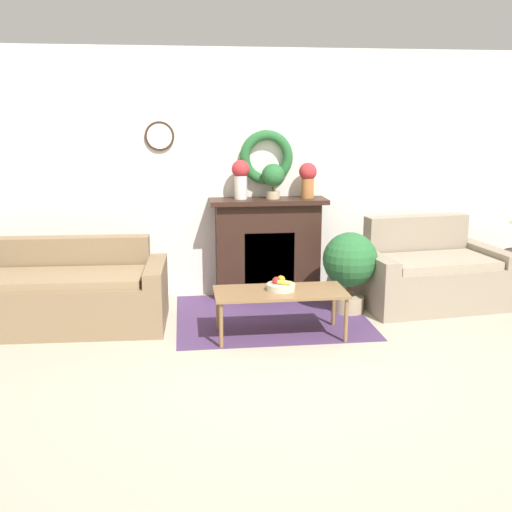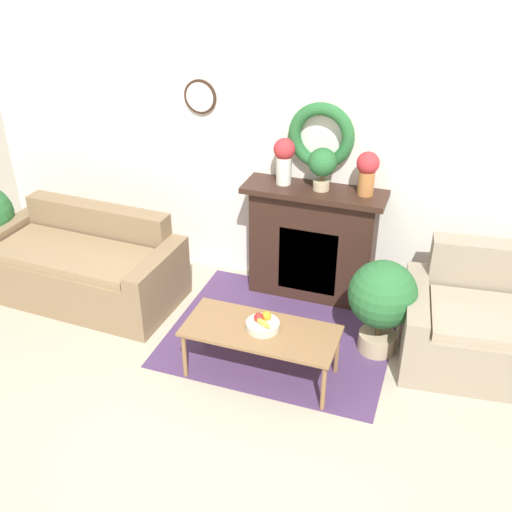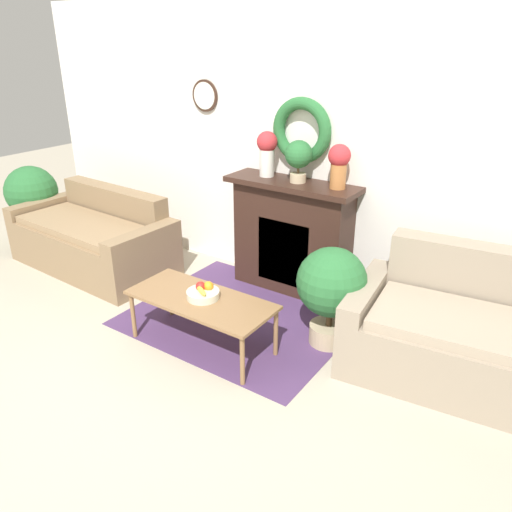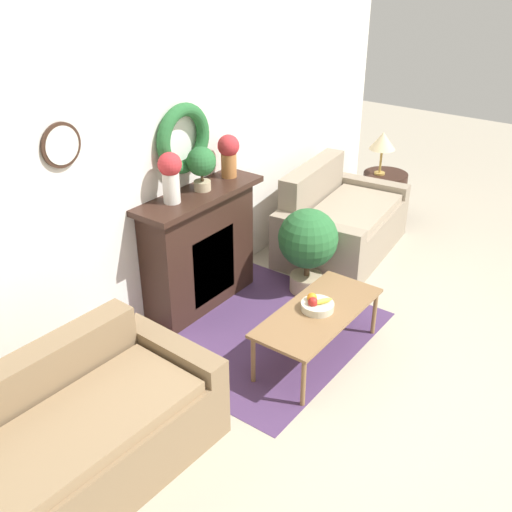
{
  "view_description": "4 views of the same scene",
  "coord_description": "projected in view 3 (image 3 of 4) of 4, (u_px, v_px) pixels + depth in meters",
  "views": [
    {
      "loc": [
        -0.86,
        -4.25,
        1.98
      ],
      "look_at": [
        -0.18,
        1.27,
        0.68
      ],
      "focal_mm": 42.0,
      "sensor_mm": 36.0,
      "label": 1
    },
    {
      "loc": [
        1.2,
        -2.61,
        3.21
      ],
      "look_at": [
        -0.18,
        1.3,
        0.84
      ],
      "focal_mm": 42.0,
      "sensor_mm": 36.0,
      "label": 2
    },
    {
      "loc": [
        2.31,
        -1.7,
        2.33
      ],
      "look_at": [
        0.2,
        1.39,
        0.68
      ],
      "focal_mm": 35.0,
      "sensor_mm": 36.0,
      "label": 3
    },
    {
      "loc": [
        -3.44,
        -1.03,
        3.01
      ],
      "look_at": [
        -0.12,
        1.43,
        0.81
      ],
      "focal_mm": 42.0,
      "sensor_mm": 36.0,
      "label": 4
    }
  ],
  "objects": [
    {
      "name": "fruit_bowl",
      "position": [
        203.0,
        293.0,
        3.92
      ],
      "size": [
        0.26,
        0.26,
        0.12
      ],
      "color": "beige",
      "rests_on": "coffee_table"
    },
    {
      "name": "potted_plant_floor_by_loveseat",
      "position": [
        331.0,
        287.0,
        3.93
      ],
      "size": [
        0.56,
        0.56,
        0.84
      ],
      "color": "tan",
      "rests_on": "ground_plane"
    },
    {
      "name": "potted_plant_on_mantel",
      "position": [
        299.0,
        157.0,
        4.45
      ],
      "size": [
        0.25,
        0.25,
        0.38
      ],
      "color": "tan",
      "rests_on": "fireplace"
    },
    {
      "name": "ground_plane",
      "position": [
        118.0,
        407.0,
        3.41
      ],
      "size": [
        16.0,
        16.0,
        0.0
      ],
      "primitive_type": "plane",
      "color": "#ADA38E"
    },
    {
      "name": "fireplace",
      "position": [
        292.0,
        236.0,
        4.8
      ],
      "size": [
        1.28,
        0.41,
        1.11
      ],
      "color": "#331E16",
      "rests_on": "ground_plane"
    },
    {
      "name": "floor_rug",
      "position": [
        243.0,
        316.0,
        4.52
      ],
      "size": [
        1.9,
        1.63,
        0.01
      ],
      "color": "#4C335B",
      "rests_on": "ground_plane"
    },
    {
      "name": "coffee_table",
      "position": [
        201.0,
        303.0,
        3.93
      ],
      "size": [
        1.2,
        0.53,
        0.44
      ],
      "color": "olive",
      "rests_on": "ground_plane"
    },
    {
      "name": "wall_back",
      "position": [
        299.0,
        149.0,
        4.67
      ],
      "size": [
        6.8,
        0.18,
        2.7
      ],
      "color": "white",
      "rests_on": "ground_plane"
    },
    {
      "name": "vase_on_mantel_right",
      "position": [
        339.0,
        163.0,
        4.27
      ],
      "size": [
        0.19,
        0.19,
        0.39
      ],
      "color": "#AD6B38",
      "rests_on": "fireplace"
    },
    {
      "name": "potted_plant_floor_by_couch",
      "position": [
        32.0,
        195.0,
        5.92
      ],
      "size": [
        0.6,
        0.6,
        0.94
      ],
      "color": "tan",
      "rests_on": "ground_plane"
    },
    {
      "name": "couch_left",
      "position": [
        94.0,
        239.0,
        5.4
      ],
      "size": [
        1.88,
        0.96,
        0.81
      ],
      "rotation": [
        0.0,
        0.0,
        -0.04
      ],
      "color": "#846B4C",
      "rests_on": "ground_plane"
    },
    {
      "name": "vase_on_mantel_left",
      "position": [
        267.0,
        150.0,
        4.64
      ],
      "size": [
        0.19,
        0.19,
        0.42
      ],
      "color": "silver",
      "rests_on": "fireplace"
    },
    {
      "name": "loveseat_right",
      "position": [
        455.0,
        334.0,
        3.67
      ],
      "size": [
        1.62,
        1.12,
        0.91
      ],
      "rotation": [
        0.0,
        0.0,
        0.11
      ],
      "color": "gray",
      "rests_on": "ground_plane"
    }
  ]
}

